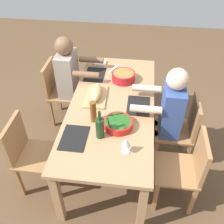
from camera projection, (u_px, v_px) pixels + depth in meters
name	position (u px, v px, depth m)	size (l,w,h in m)	color
ground_plane	(112.00, 151.00, 3.15)	(8.00, 8.00, 0.00)	brown
dining_table	(112.00, 110.00, 2.73)	(1.92, 0.87, 0.74)	#A87F56
chair_near_left	(186.00, 168.00, 2.37)	(0.40, 0.40, 0.85)	#9E7044
chair_far_right	(59.00, 89.00, 3.31)	(0.40, 0.40, 0.85)	#9E7044
diner_far_right	(71.00, 76.00, 3.15)	(0.41, 0.53, 1.20)	#2D2D38
chair_near_center	(182.00, 128.00, 2.77)	(0.40, 0.40, 0.85)	#9E7044
diner_near_center	(167.00, 111.00, 2.65)	(0.41, 0.53, 1.20)	#2D2D38
chair_far_left	(29.00, 152.00, 2.51)	(0.40, 0.40, 0.85)	#9E7044
serving_bowl_fruit	(123.00, 76.00, 2.97)	(0.26, 0.26, 0.10)	#B21923
serving_bowl_greens	(118.00, 123.00, 2.39)	(0.27, 0.27, 0.07)	red
cutting_board	(96.00, 97.00, 2.75)	(0.40, 0.22, 0.02)	tan
bread_loaf	(96.00, 92.00, 2.71)	(0.32, 0.11, 0.09)	tan
wine_bottle	(100.00, 127.00, 2.25)	(0.08, 0.08, 0.29)	#193819
beer_bottle	(93.00, 112.00, 2.41)	(0.06, 0.06, 0.22)	brown
wine_glass	(126.00, 142.00, 2.10)	(0.08, 0.08, 0.17)	silver
placemat_far_right	(95.00, 75.00, 3.09)	(0.32, 0.23, 0.01)	black
placemat_near_center	(138.00, 106.00, 2.64)	(0.32, 0.23, 0.01)	black
placemat_far_left	(74.00, 138.00, 2.30)	(0.32, 0.23, 0.01)	black
carving_knife	(114.00, 69.00, 3.20)	(0.23, 0.02, 0.01)	silver
napkin_stack	(100.00, 63.00, 3.29)	(0.14, 0.14, 0.02)	white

